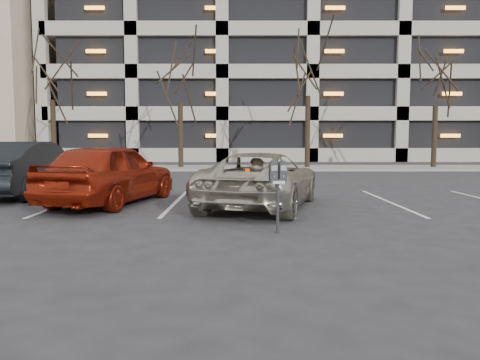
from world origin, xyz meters
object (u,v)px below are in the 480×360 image
(tree_b, at_px, (180,62))
(suv_silver, at_px, (261,180))
(parking_meter, at_px, (278,179))
(car_red, at_px, (110,173))
(tree_d, at_px, (437,67))
(tree_a, at_px, (51,57))
(car_dark, at_px, (27,169))
(tree_c, at_px, (309,51))

(tree_b, bearing_deg, suv_silver, -75.43)
(parking_meter, height_order, car_red, car_red)
(tree_d, height_order, car_red, tree_d)
(tree_a, distance_m, car_dark, 13.99)
(parking_meter, distance_m, suv_silver, 3.16)
(tree_b, bearing_deg, car_dark, -103.44)
(tree_b, distance_m, suv_silver, 15.94)
(tree_d, xyz_separation_m, suv_silver, (-10.21, -14.59, -4.93))
(parking_meter, bearing_deg, tree_b, 88.42)
(tree_a, relative_size, parking_meter, 6.74)
(tree_c, xyz_separation_m, parking_meter, (-3.06, -17.74, -5.48))
(car_red, bearing_deg, tree_d, -120.80)
(tree_c, xyz_separation_m, car_dark, (-9.94, -12.29, -5.65))
(tree_b, distance_m, parking_meter, 18.82)
(parking_meter, bearing_deg, car_red, 122.92)
(tree_a, relative_size, tree_d, 1.09)
(parking_meter, bearing_deg, tree_c, 66.11)
(tree_b, xyz_separation_m, car_dark, (-2.94, -12.29, -5.06))
(parking_meter, xyz_separation_m, car_red, (-3.95, 3.68, -0.18))
(tree_c, xyz_separation_m, tree_d, (7.00, 0.00, -0.85))
(tree_d, xyz_separation_m, parking_meter, (-10.06, -17.74, -4.63))
(tree_c, relative_size, suv_silver, 1.71)
(tree_c, bearing_deg, car_dark, -128.96)
(tree_a, xyz_separation_m, tree_b, (7.00, 0.00, -0.25))
(tree_c, height_order, tree_d, tree_c)
(parking_meter, height_order, suv_silver, suv_silver)
(tree_d, xyz_separation_m, car_dark, (-16.94, -12.29, -4.80))
(tree_b, distance_m, car_red, 14.94)
(tree_c, relative_size, parking_meter, 7.13)
(car_red, relative_size, car_dark, 0.96)
(tree_a, height_order, car_dark, tree_a)
(car_dark, bearing_deg, suv_silver, 163.95)
(tree_c, distance_m, parking_meter, 18.82)
(tree_c, relative_size, car_red, 1.94)
(tree_c, bearing_deg, tree_a, 180.00)
(car_red, bearing_deg, car_dark, -17.04)
(tree_b, height_order, parking_meter, tree_b)
(tree_c, height_order, parking_meter, tree_c)
(tree_a, distance_m, car_red, 16.57)
(tree_a, bearing_deg, tree_d, 0.00)
(parking_meter, distance_m, car_dark, 8.78)
(tree_c, distance_m, suv_silver, 16.02)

